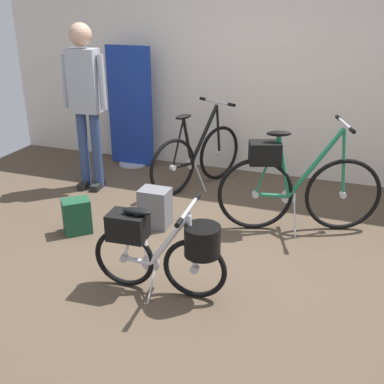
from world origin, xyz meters
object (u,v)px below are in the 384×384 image
object	(u,v)px
folding_bike_foreground	(164,246)
handbag_on_floor	(77,216)
backpack_on_floor	(155,208)
display_bike_left	(293,183)
floor_banner_stand	(130,114)
visitor_near_wall	(85,96)
display_bike_right	(197,157)

from	to	relation	value
folding_bike_foreground	handbag_on_floor	distance (m)	1.33
backpack_on_floor	display_bike_left	bearing A→B (deg)	16.70
backpack_on_floor	floor_banner_stand	bearing A→B (deg)	123.43
floor_banner_stand	folding_bike_foreground	distance (m)	2.95
visitor_near_wall	backpack_on_floor	size ratio (longest dim) A/B	4.79
visitor_near_wall	handbag_on_floor	distance (m)	1.45
display_bike_right	handbag_on_floor	bearing A→B (deg)	-114.82
display_bike_left	display_bike_right	xyz separation A→B (m)	(-1.19, 0.72, -0.10)
display_bike_left	backpack_on_floor	distance (m)	1.31
display_bike_right	folding_bike_foreground	bearing A→B (deg)	-77.07
folding_bike_foreground	visitor_near_wall	distance (m)	2.42
floor_banner_stand	visitor_near_wall	xyz separation A→B (m)	(-0.09, -0.85, 0.39)
visitor_near_wall	display_bike_right	bearing A→B (deg)	19.96
folding_bike_foreground	display_bike_left	distance (m)	1.54
floor_banner_stand	visitor_near_wall	distance (m)	0.94
handbag_on_floor	display_bike_left	bearing A→B (deg)	21.82
visitor_near_wall	floor_banner_stand	bearing A→B (deg)	83.73
floor_banner_stand	folding_bike_foreground	xyz separation A→B (m)	(1.52, -2.52, -0.27)
display_bike_right	visitor_near_wall	size ratio (longest dim) A/B	0.70
folding_bike_foreground	display_bike_right	size ratio (longest dim) A/B	0.82
folding_bike_foreground	backpack_on_floor	world-z (taller)	folding_bike_foreground
floor_banner_stand	handbag_on_floor	distance (m)	2.00
folding_bike_foreground	display_bike_right	world-z (taller)	display_bike_right
floor_banner_stand	display_bike_right	world-z (taller)	floor_banner_stand
visitor_near_wall	backpack_on_floor	xyz separation A→B (m)	(1.10, -0.67, -0.87)
folding_bike_foreground	backpack_on_floor	xyz separation A→B (m)	(-0.52, 1.00, -0.21)
backpack_on_floor	handbag_on_floor	bearing A→B (deg)	-149.24
display_bike_right	visitor_near_wall	xyz separation A→B (m)	(-1.14, -0.41, 0.69)
backpack_on_floor	display_bike_right	bearing A→B (deg)	87.74
handbag_on_floor	display_bike_right	bearing A→B (deg)	65.18
visitor_near_wall	handbag_on_floor	xyz separation A→B (m)	(0.46, -1.05, -0.89)
folding_bike_foreground	display_bike_right	distance (m)	2.14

